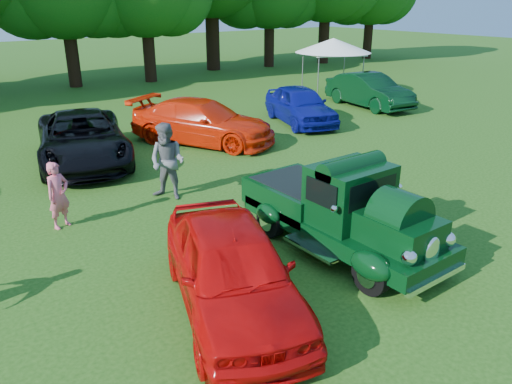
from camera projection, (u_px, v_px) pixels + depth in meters
ground at (316, 273)px, 9.40m from camera, size 120.00×120.00×0.00m
hero_pickup at (340, 212)px, 10.09m from camera, size 2.18×4.68×1.83m
red_convertible at (232, 269)px, 8.06m from camera, size 3.20×4.76×1.51m
back_car_black at (83, 138)px, 15.41m from camera, size 3.92×6.02×1.54m
back_car_orange at (203, 122)px, 17.50m from camera, size 4.43×5.60×1.52m
back_car_blue at (300, 105)px, 20.25m from camera, size 3.10×4.78×1.51m
back_car_green at (369, 90)px, 23.29m from camera, size 2.23×4.85×1.54m
spectator_pink at (58, 195)px, 11.02m from camera, size 0.65×0.55×1.52m
spectator_grey at (167, 162)px, 12.55m from camera, size 1.14×1.21×1.97m
canopy_tent at (333, 46)px, 25.39m from camera, size 5.08×5.08×2.91m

